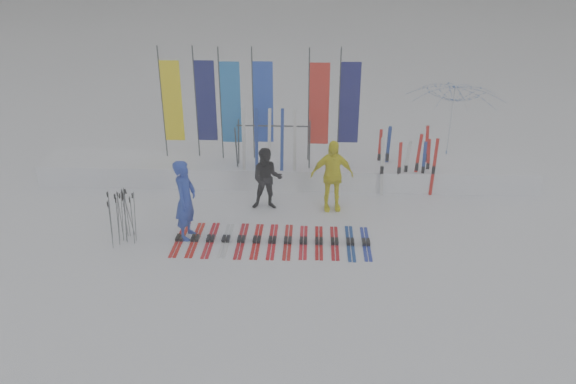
{
  "coord_description": "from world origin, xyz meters",
  "views": [
    {
      "loc": [
        0.76,
        -10.41,
        6.52
      ],
      "look_at": [
        0.2,
        1.6,
        1.0
      ],
      "focal_mm": 35.0,
      "sensor_mm": 36.0,
      "label": 1
    }
  ],
  "objects_px": {
    "ski_row": "(271,240)",
    "ski_rack": "(273,140)",
    "person_black": "(267,179)",
    "tent_canopy": "(452,124)",
    "person_yellow": "(332,176)",
    "person_blue": "(185,200)"
  },
  "relations": [
    {
      "from": "ski_row",
      "to": "person_blue",
      "type": "bearing_deg",
      "value": 175.67
    },
    {
      "from": "person_blue",
      "to": "ski_rack",
      "type": "xyz_separation_m",
      "value": [
        1.82,
        3.07,
        0.42
      ]
    },
    {
      "from": "tent_canopy",
      "to": "ski_rack",
      "type": "height_order",
      "value": "tent_canopy"
    },
    {
      "from": "person_black",
      "to": "ski_row",
      "type": "relative_size",
      "value": 0.36
    },
    {
      "from": "person_yellow",
      "to": "ski_rack",
      "type": "distance_m",
      "value": 2.18
    },
    {
      "from": "tent_canopy",
      "to": "ski_row",
      "type": "distance_m",
      "value": 7.34
    },
    {
      "from": "tent_canopy",
      "to": "person_blue",
      "type": "bearing_deg",
      "value": -145.06
    },
    {
      "from": "ski_row",
      "to": "ski_rack",
      "type": "distance_m",
      "value": 3.5
    },
    {
      "from": "person_black",
      "to": "ski_rack",
      "type": "height_order",
      "value": "ski_rack"
    },
    {
      "from": "ski_rack",
      "to": "tent_canopy",
      "type": "bearing_deg",
      "value": 19.69
    },
    {
      "from": "person_black",
      "to": "ski_rack",
      "type": "distance_m",
      "value": 1.55
    },
    {
      "from": "person_black",
      "to": "ski_rack",
      "type": "bearing_deg",
      "value": 84.55
    },
    {
      "from": "person_black",
      "to": "person_yellow",
      "type": "bearing_deg",
      "value": -1.71
    },
    {
      "from": "person_blue",
      "to": "person_yellow",
      "type": "height_order",
      "value": "person_blue"
    },
    {
      "from": "person_yellow",
      "to": "ski_row",
      "type": "xyz_separation_m",
      "value": [
        -1.43,
        -1.81,
        -0.9
      ]
    },
    {
      "from": "person_black",
      "to": "person_yellow",
      "type": "xyz_separation_m",
      "value": [
        1.66,
        0.03,
        0.12
      ]
    },
    {
      "from": "tent_canopy",
      "to": "ski_rack",
      "type": "bearing_deg",
      "value": -160.31
    },
    {
      "from": "person_black",
      "to": "ski_rack",
      "type": "xyz_separation_m",
      "value": [
        0.07,
        1.44,
        0.56
      ]
    },
    {
      "from": "person_black",
      "to": "ski_row",
      "type": "distance_m",
      "value": 1.96
    },
    {
      "from": "ski_row",
      "to": "person_yellow",
      "type": "bearing_deg",
      "value": 51.74
    },
    {
      "from": "person_black",
      "to": "tent_canopy",
      "type": "xyz_separation_m",
      "value": [
        5.35,
        3.33,
        0.48
      ]
    },
    {
      "from": "person_blue",
      "to": "ski_row",
      "type": "relative_size",
      "value": 0.43
    }
  ]
}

